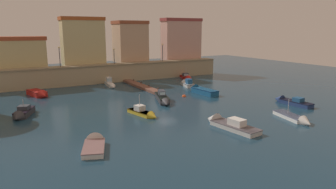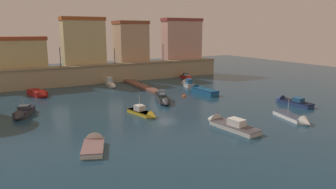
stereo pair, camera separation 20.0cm
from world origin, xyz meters
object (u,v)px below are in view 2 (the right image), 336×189
object	(u,v)px
moored_boat_11	(290,101)
moored_boat_3	(111,84)
moored_boat_0	(296,119)
quay_lamp_1	(115,53)
quay_lamp_2	(163,50)
quay_lamp_0	(60,53)
moored_boat_5	(94,144)
mooring_buoy_0	(184,97)
moored_boat_7	(163,98)
moored_boat_4	(23,113)
moored_boat_2	(187,83)
moored_boat_8	(201,90)
moored_boat_6	(39,94)
moored_boat_10	(187,77)
moored_boat_1	(226,124)
moored_boat_9	(144,113)

from	to	relation	value
moored_boat_11	moored_boat_3	bearing A→B (deg)	31.54
moored_boat_0	moored_boat_3	xyz separation A→B (m)	(-11.73, 32.23, 0.14)
quay_lamp_1	quay_lamp_2	distance (m)	11.15
quay_lamp_0	moored_boat_5	size ratio (longest dim) A/B	0.74
quay_lamp_1	mooring_buoy_0	bearing A→B (deg)	-76.16
moored_boat_7	moored_boat_4	bearing A→B (deg)	-75.50
moored_boat_2	moored_boat_3	distance (m)	14.53
quay_lamp_1	moored_boat_5	bearing A→B (deg)	-112.28
moored_boat_5	moored_boat_11	bearing A→B (deg)	-65.71
moored_boat_8	moored_boat_11	world-z (taller)	moored_boat_8
quay_lamp_2	moored_boat_6	world-z (taller)	quay_lamp_2
moored_boat_3	moored_boat_7	xyz separation A→B (m)	(2.62, -16.17, 0.09)
moored_boat_4	moored_boat_6	xyz separation A→B (m)	(3.18, 11.55, -0.02)
moored_boat_6	moored_boat_10	world-z (taller)	moored_boat_10
quay_lamp_0	moored_boat_10	world-z (taller)	quay_lamp_0
moored_boat_0	moored_boat_3	size ratio (longest dim) A/B	0.99
quay_lamp_1	quay_lamp_2	xyz separation A→B (m)	(11.14, 0.00, 0.42)
quay_lamp_2	moored_boat_4	world-z (taller)	quay_lamp_2
quay_lamp_0	moored_boat_1	bearing A→B (deg)	-71.94
quay_lamp_1	moored_boat_3	world-z (taller)	quay_lamp_1
moored_boat_8	moored_boat_4	bearing A→B (deg)	88.06
moored_boat_5	moored_boat_6	distance (m)	25.54
moored_boat_10	moored_boat_3	bearing A→B (deg)	-73.58
moored_boat_1	moored_boat_6	distance (m)	31.29
moored_boat_6	moored_boat_4	bearing A→B (deg)	-31.53
moored_boat_4	moored_boat_10	xyz separation A→B (m)	(33.28, 14.85, -0.11)
moored_boat_7	mooring_buoy_0	distance (m)	4.88
moored_boat_0	moored_boat_3	distance (m)	34.30
moored_boat_8	moored_boat_11	bearing A→B (deg)	-155.82
quay_lamp_1	mooring_buoy_0	xyz separation A→B (m)	(4.74, -19.26, -5.75)
quay_lamp_1	moored_boat_7	bearing A→B (deg)	-89.67
moored_boat_5	moored_boat_6	world-z (taller)	moored_boat_6
moored_boat_9	moored_boat_10	size ratio (longest dim) A/B	0.96
moored_boat_11	mooring_buoy_0	distance (m)	15.81
quay_lamp_0	moored_boat_3	distance (m)	10.90
quay_lamp_2	moored_boat_9	size ratio (longest dim) A/B	0.73
mooring_buoy_0	moored_boat_11	bearing A→B (deg)	-46.79
moored_boat_3	moored_boat_11	size ratio (longest dim) A/B	1.00
quay_lamp_1	moored_boat_9	distance (m)	27.23
moored_boat_7	moored_boat_9	world-z (taller)	moored_boat_9
quay_lamp_2	moored_boat_9	bearing A→B (deg)	-122.30
moored_boat_7	moored_boat_11	world-z (taller)	moored_boat_7
quay_lamp_0	moored_boat_4	distance (m)	21.71
quay_lamp_2	moored_boat_5	world-z (taller)	quay_lamp_2
quay_lamp_0	moored_boat_2	bearing A→B (deg)	-28.06
quay_lamp_1	moored_boat_2	distance (m)	16.21
moored_boat_3	mooring_buoy_0	xyz separation A→B (m)	(7.25, -14.68, -0.42)
moored_boat_5	moored_boat_10	size ratio (longest dim) A/B	0.93
moored_boat_7	mooring_buoy_0	world-z (taller)	moored_boat_7
moored_boat_5	moored_boat_7	bearing A→B (deg)	-28.26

